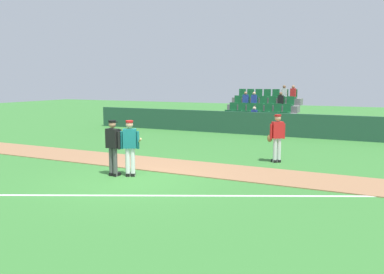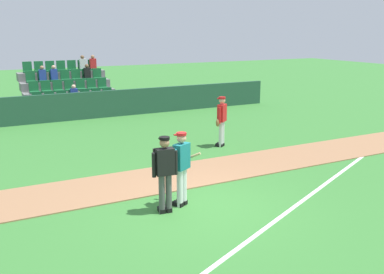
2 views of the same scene
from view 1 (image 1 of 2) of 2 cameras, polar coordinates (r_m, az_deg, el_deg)
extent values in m
plane|color=#387A33|center=(12.35, -8.54, -6.01)|extent=(80.00, 80.00, 0.00)
cube|color=#9E704C|center=(14.20, -3.44, -4.03)|extent=(28.00, 2.09, 0.03)
cube|color=white|center=(10.54, 3.62, -8.35)|extent=(10.90, 5.19, 0.01)
cube|color=#234C38|center=(22.51, 8.08, 1.94)|extent=(20.00, 0.16, 1.25)
cube|color=slate|center=(24.75, 9.69, 1.34)|extent=(4.45, 3.80, 0.30)
cube|color=slate|center=(23.49, 8.84, 1.87)|extent=(4.35, 0.85, 0.40)
cube|color=#196033|center=(23.91, 5.00, 2.64)|extent=(0.44, 0.40, 0.08)
cube|color=#196033|center=(24.09, 5.19, 3.28)|extent=(0.44, 0.08, 0.50)
cube|color=#196033|center=(23.72, 6.24, 2.58)|extent=(0.44, 0.40, 0.08)
cube|color=#196033|center=(23.90, 6.42, 3.22)|extent=(0.44, 0.08, 0.50)
cube|color=#196033|center=(23.54, 7.50, 2.52)|extent=(0.44, 0.40, 0.08)
cube|color=#196033|center=(23.73, 7.68, 3.17)|extent=(0.44, 0.08, 0.50)
cube|color=#196033|center=(23.37, 8.78, 2.46)|extent=(0.44, 0.40, 0.08)
cube|color=#196033|center=(23.56, 8.95, 3.11)|extent=(0.44, 0.08, 0.50)
cube|color=#263F99|center=(23.39, 8.83, 3.20)|extent=(0.32, 0.22, 0.52)
sphere|color=beige|center=(23.37, 8.85, 4.05)|extent=(0.20, 0.20, 0.20)
cube|color=#196033|center=(23.22, 10.08, 2.39)|extent=(0.44, 0.40, 0.08)
cube|color=#196033|center=(23.41, 10.24, 3.05)|extent=(0.44, 0.08, 0.50)
cube|color=#196033|center=(23.08, 11.39, 2.32)|extent=(0.44, 0.40, 0.08)
cube|color=#196033|center=(23.27, 11.55, 2.98)|extent=(0.44, 0.08, 0.50)
cube|color=#196033|center=(22.95, 12.72, 2.25)|extent=(0.44, 0.40, 0.08)
cube|color=#196033|center=(23.14, 12.87, 2.92)|extent=(0.44, 0.08, 0.50)
cube|color=slate|center=(24.27, 9.45, 3.00)|extent=(4.35, 0.85, 0.40)
cube|color=#196033|center=(24.67, 5.71, 3.73)|extent=(0.44, 0.40, 0.08)
cube|color=#196033|center=(24.86, 5.89, 4.34)|extent=(0.44, 0.08, 0.50)
cube|color=#196033|center=(24.48, 6.92, 3.68)|extent=(0.44, 0.40, 0.08)
cube|color=#196033|center=(24.67, 7.10, 4.29)|extent=(0.44, 0.08, 0.50)
cube|color=#196033|center=(24.31, 8.15, 3.63)|extent=(0.44, 0.40, 0.08)
cube|color=#196033|center=(24.50, 8.32, 4.24)|extent=(0.44, 0.08, 0.50)
cube|color=#196033|center=(24.15, 9.40, 3.57)|extent=(0.44, 0.40, 0.08)
cube|color=#196033|center=(24.34, 9.56, 4.19)|extent=(0.44, 0.08, 0.50)
cube|color=#196033|center=(24.00, 10.66, 3.51)|extent=(0.44, 0.40, 0.08)
cube|color=#196033|center=(24.20, 10.81, 4.14)|extent=(0.44, 0.08, 0.50)
cube|color=#196033|center=(23.86, 11.93, 3.45)|extent=(0.44, 0.40, 0.08)
cube|color=#196033|center=(24.06, 12.08, 4.08)|extent=(0.44, 0.08, 0.50)
cube|color=#196033|center=(23.74, 13.22, 3.39)|extent=(0.44, 0.40, 0.08)
cube|color=#196033|center=(23.94, 13.36, 4.02)|extent=(0.44, 0.08, 0.50)
cube|color=slate|center=(25.05, 10.02, 4.06)|extent=(4.35, 0.85, 0.40)
cube|color=#196033|center=(25.44, 6.39, 4.75)|extent=(0.44, 0.40, 0.08)
cube|color=#196033|center=(25.63, 6.56, 5.33)|extent=(0.44, 0.08, 0.50)
cube|color=#196033|center=(25.26, 7.57, 4.71)|extent=(0.44, 0.40, 0.08)
cube|color=#196033|center=(25.46, 7.73, 5.29)|extent=(0.44, 0.08, 0.50)
cube|color=#263F99|center=(25.29, 7.61, 5.39)|extent=(0.32, 0.22, 0.52)
sphere|color=#9E7051|center=(25.28, 7.63, 6.18)|extent=(0.20, 0.20, 0.20)
cube|color=#196033|center=(25.09, 8.76, 4.66)|extent=(0.44, 0.40, 0.08)
cube|color=#196033|center=(25.29, 8.92, 5.25)|extent=(0.44, 0.08, 0.50)
cube|color=#263F99|center=(25.13, 8.81, 5.35)|extent=(0.32, 0.22, 0.52)
sphere|color=tan|center=(25.11, 8.83, 6.15)|extent=(0.20, 0.20, 0.20)
cube|color=#196033|center=(24.94, 9.97, 4.62)|extent=(0.44, 0.40, 0.08)
cube|color=#196033|center=(25.14, 10.12, 5.21)|extent=(0.44, 0.08, 0.50)
cube|color=#196033|center=(24.79, 11.20, 4.57)|extent=(0.44, 0.40, 0.08)
cube|color=#196033|center=(24.99, 11.34, 5.16)|extent=(0.44, 0.08, 0.50)
cube|color=#196033|center=(24.66, 12.44, 4.51)|extent=(0.44, 0.40, 0.08)
cube|color=#196033|center=(24.86, 12.57, 5.11)|extent=(0.44, 0.08, 0.50)
cube|color=black|center=(24.70, 12.49, 5.21)|extent=(0.32, 0.22, 0.52)
sphere|color=brown|center=(24.68, 12.51, 6.02)|extent=(0.20, 0.20, 0.20)
cube|color=#196033|center=(24.54, 13.69, 4.46)|extent=(0.44, 0.40, 0.08)
cube|color=#196033|center=(24.74, 13.82, 5.06)|extent=(0.44, 0.08, 0.50)
cube|color=slate|center=(25.84, 10.56, 5.05)|extent=(4.35, 0.85, 0.40)
cube|color=#196033|center=(26.22, 7.02, 5.71)|extent=(0.44, 0.40, 0.08)
cube|color=#196033|center=(26.42, 7.19, 6.27)|extent=(0.44, 0.08, 0.50)
cube|color=#196033|center=(26.05, 8.17, 5.67)|extent=(0.44, 0.40, 0.08)
cube|color=#196033|center=(26.25, 8.33, 6.24)|extent=(0.44, 0.08, 0.50)
cube|color=#196033|center=(25.89, 9.34, 5.64)|extent=(0.44, 0.40, 0.08)
cube|color=#196033|center=(26.09, 9.49, 6.20)|extent=(0.44, 0.08, 0.50)
cube|color=#196033|center=(25.74, 10.52, 5.60)|extent=(0.44, 0.40, 0.08)
cube|color=#196033|center=(25.94, 10.66, 6.16)|extent=(0.44, 0.08, 0.50)
cube|color=#196033|center=(25.60, 11.71, 5.55)|extent=(0.44, 0.40, 0.08)
cube|color=#196033|center=(25.80, 11.84, 6.12)|extent=(0.44, 0.08, 0.50)
cube|color=#196033|center=(25.47, 12.91, 5.50)|extent=(0.44, 0.40, 0.08)
cube|color=#196033|center=(25.67, 13.04, 6.08)|extent=(0.44, 0.08, 0.50)
cube|color=silver|center=(25.51, 12.96, 6.18)|extent=(0.32, 0.22, 0.52)
sphere|color=brown|center=(25.50, 12.98, 6.97)|extent=(0.20, 0.20, 0.20)
cube|color=#196033|center=(25.35, 14.13, 5.45)|extent=(0.44, 0.40, 0.08)
cube|color=#196033|center=(25.56, 14.25, 6.03)|extent=(0.44, 0.08, 0.50)
cube|color=red|center=(25.39, 14.17, 6.13)|extent=(0.32, 0.22, 0.52)
sphere|color=#9E7051|center=(25.38, 14.20, 6.92)|extent=(0.20, 0.20, 0.20)
cylinder|color=white|center=(12.68, -9.13, -3.57)|extent=(0.14, 0.14, 0.90)
cylinder|color=white|center=(12.66, -8.41, -3.57)|extent=(0.14, 0.14, 0.90)
cube|color=black|center=(12.82, -9.06, -5.27)|extent=(0.23, 0.29, 0.10)
cube|color=black|center=(12.80, -8.35, -5.27)|extent=(0.23, 0.29, 0.10)
cube|color=#197075|center=(12.54, -8.85, -0.21)|extent=(0.46, 0.38, 0.60)
cylinder|color=#197075|center=(12.58, -9.97, -0.44)|extent=(0.09, 0.09, 0.55)
cylinder|color=#197075|center=(12.52, -7.70, -0.43)|extent=(0.09, 0.09, 0.55)
sphere|color=tan|center=(12.49, -8.89, 1.75)|extent=(0.22, 0.22, 0.22)
cylinder|color=#B21919|center=(12.47, -8.90, 2.20)|extent=(0.23, 0.23, 0.06)
cube|color=#B21919|center=(12.58, -8.84, 2.11)|extent=(0.22, 0.19, 0.02)
cylinder|color=tan|center=(12.63, -7.65, -0.81)|extent=(0.61, 0.60, 0.41)
cylinder|color=#4C4C4C|center=(12.86, -11.40, -3.46)|extent=(0.14, 0.14, 0.90)
cylinder|color=#4C4C4C|center=(12.75, -10.87, -3.54)|extent=(0.14, 0.14, 0.90)
cube|color=black|center=(12.98, -11.17, -5.15)|extent=(0.15, 0.27, 0.10)
cube|color=black|center=(12.88, -10.64, -5.24)|extent=(0.15, 0.27, 0.10)
cube|color=black|center=(12.68, -11.22, -0.18)|extent=(0.42, 0.26, 0.60)
cylinder|color=black|center=(12.85, -12.04, -0.31)|extent=(0.09, 0.09, 0.55)
cylinder|color=black|center=(12.52, -10.38, -0.49)|extent=(0.09, 0.09, 0.55)
sphere|color=#9E7051|center=(12.62, -11.28, 1.76)|extent=(0.22, 0.22, 0.22)
cylinder|color=black|center=(12.61, -11.29, 2.21)|extent=(0.23, 0.23, 0.06)
cube|color=black|center=(12.69, -10.98, 2.11)|extent=(0.19, 0.14, 0.02)
cube|color=black|center=(12.77, -10.83, -0.11)|extent=(0.45, 0.12, 0.56)
cylinder|color=silver|center=(14.94, 11.70, -1.88)|extent=(0.14, 0.14, 0.90)
cylinder|color=silver|center=(15.01, 12.26, -1.85)|extent=(0.14, 0.14, 0.90)
cube|color=black|center=(15.07, 11.56, -3.34)|extent=(0.26, 0.28, 0.10)
cube|color=black|center=(15.13, 12.12, -3.30)|extent=(0.26, 0.28, 0.10)
cube|color=red|center=(14.87, 12.06, 0.99)|extent=(0.45, 0.42, 0.60)
cylinder|color=red|center=(14.77, 11.18, 0.77)|extent=(0.09, 0.09, 0.55)
cylinder|color=red|center=(14.98, 12.92, 0.82)|extent=(0.09, 0.09, 0.55)
sphere|color=tan|center=(14.82, 12.11, 2.64)|extent=(0.22, 0.22, 0.22)
cylinder|color=#B21919|center=(14.81, 12.12, 3.02)|extent=(0.23, 0.23, 0.06)
cube|color=#B21919|center=(14.91, 11.96, 2.94)|extent=(0.22, 0.21, 0.02)
ellipsoid|color=brown|center=(14.84, 11.00, -0.16)|extent=(0.23, 0.22, 0.28)
camera|label=2|loc=(11.42, -56.86, 9.71)|focal=40.77mm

